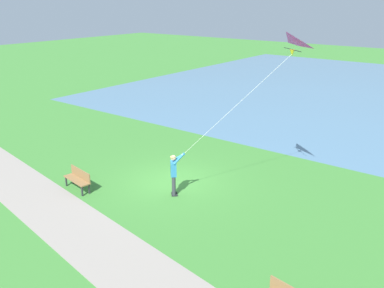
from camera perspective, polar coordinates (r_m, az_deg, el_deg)
ground_plane at (r=18.42m, az=-2.63°, el=-5.23°), size 120.00×120.00×0.00m
walkway_path at (r=13.84m, az=-10.90°, el=-14.57°), size 7.32×31.99×0.02m
person_kite_flyer at (r=16.87m, az=-2.46°, el=-3.73°), size 0.59×0.60×1.83m
flying_kite at (r=16.37m, az=12.61°, el=13.06°), size 3.37×3.62×4.61m
park_bench_near_walkway at (r=18.18m, az=-15.24°, el=-4.50°), size 0.67×1.55×0.88m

